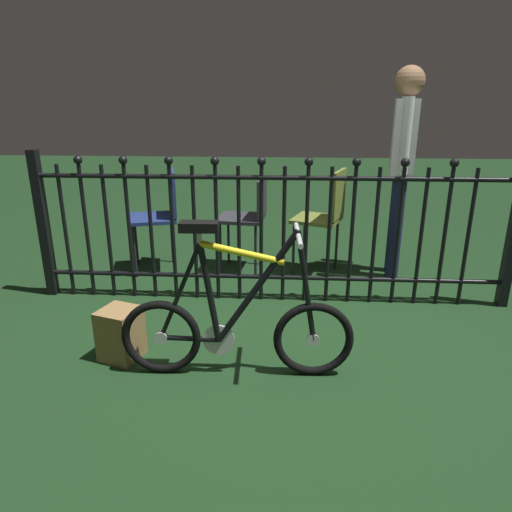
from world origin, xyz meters
The scene contains 8 objects.
ground_plane centered at (0.00, 0.00, 0.00)m, with size 20.00×20.00×0.00m, color #173318.
iron_fence centered at (-0.09, 0.83, 0.58)m, with size 3.55×0.07×1.13m.
bicycle centered at (-0.16, -0.21, 0.30)m, with size 1.29×0.40×0.89m.
chair_navy centered at (-0.99, 1.45, 0.55)m, with size 0.51×0.51×0.90m.
chair_olive centered at (0.45, 1.42, 0.56)m, with size 0.49×0.49×0.92m.
chair_charcoal centered at (-0.21, 1.47, 0.53)m, with size 0.43×0.43×0.83m.
person_visitor centered at (1.05, 1.45, 1.04)m, with size 0.23×0.47×1.73m.
display_crate centered at (-0.86, -0.08, 0.16)m, with size 0.21×0.21×0.31m, color olive.
Camera 1 is at (0.10, -2.47, 1.48)m, focal length 32.45 mm.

